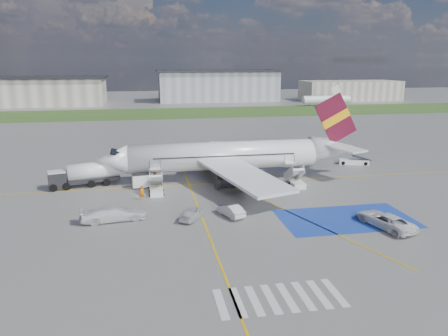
{
  "coord_description": "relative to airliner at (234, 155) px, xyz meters",
  "views": [
    {
      "loc": [
        -10.69,
        -44.56,
        16.36
      ],
      "look_at": [
        -1.24,
        6.53,
        3.5
      ],
      "focal_mm": 35.0,
      "sensor_mm": 36.0,
      "label": 1
    }
  ],
  "objects": [
    {
      "name": "ground",
      "position": [
        -1.51,
        -14.0,
        -3.39
      ],
      "size": [
        400.0,
        400.0,
        0.0
      ],
      "primitive_type": "plane",
      "color": "#60605E",
      "rests_on": "ground"
    },
    {
      "name": "grass_strip",
      "position": [
        -1.51,
        81.0,
        -3.39
      ],
      "size": [
        400.0,
        30.0,
        0.01
      ],
      "primitive_type": "cube",
      "color": "#2D4C1E",
      "rests_on": "ground"
    },
    {
      "name": "taxiway_line_main",
      "position": [
        -1.51,
        -2.0,
        -3.39
      ],
      "size": [
        120.0,
        0.2,
        0.01
      ],
      "primitive_type": "cube",
      "color": "gold",
      "rests_on": "ground"
    },
    {
      "name": "taxiway_line_cross",
      "position": [
        -6.51,
        -24.0,
        -3.39
      ],
      "size": [
        0.2,
        60.0,
        0.01
      ],
      "primitive_type": "cube",
      "color": "gold",
      "rests_on": "ground"
    },
    {
      "name": "taxiway_line_diag",
      "position": [
        -1.51,
        -2.0,
        -3.39
      ],
      "size": [
        20.71,
        56.45,
        0.01
      ],
      "primitive_type": "cube",
      "rotation": [
        0.0,
        0.0,
        0.35
      ],
      "color": "gold",
      "rests_on": "ground"
    },
    {
      "name": "staging_box",
      "position": [
        8.49,
        -18.0,
        -3.39
      ],
      "size": [
        14.0,
        8.0,
        0.01
      ],
      "primitive_type": "cube",
      "color": "#1A3A9E",
      "rests_on": "ground"
    },
    {
      "name": "crosswalk",
      "position": [
        -3.31,
        -32.0,
        -3.39
      ],
      "size": [
        9.0,
        4.0,
        0.01
      ],
      "color": "silver",
      "rests_on": "ground"
    },
    {
      "name": "terminal_west",
      "position": [
        -56.51,
        116.0,
        1.61
      ],
      "size": [
        60.0,
        22.0,
        10.0
      ],
      "primitive_type": "cube",
      "color": "gray",
      "rests_on": "ground"
    },
    {
      "name": "terminal_centre",
      "position": [
        18.49,
        121.0,
        2.61
      ],
      "size": [
        48.0,
        18.0,
        12.0
      ],
      "primitive_type": "cube",
      "color": "gray",
      "rests_on": "ground"
    },
    {
      "name": "terminal_east",
      "position": [
        73.49,
        114.0,
        0.61
      ],
      "size": [
        40.0,
        16.0,
        8.0
      ],
      "primitive_type": "cube",
      "color": "gray",
      "rests_on": "ground"
    },
    {
      "name": "airliner",
      "position": [
        0.0,
        0.0,
        0.0
      ],
      "size": [
        36.81,
        32.95,
        11.92
      ],
      "color": "white",
      "rests_on": "ground"
    },
    {
      "name": "airstairs_fwd",
      "position": [
        -11.01,
        -5.3,
        -2.77
      ],
      "size": [
        1.9,
        5.2,
        3.6
      ],
      "color": "white",
      "rests_on": "ground"
    },
    {
      "name": "airstairs_aft",
      "position": [
        7.49,
        -5.3,
        -2.77
      ],
      "size": [
        1.9,
        5.2,
        3.6
      ],
      "color": "white",
      "rests_on": "ground"
    },
    {
      "name": "fuel_tanker",
      "position": [
        -20.23,
        0.01,
        -2.09
      ],
      "size": [
        9.37,
        4.45,
        3.1
      ],
      "rotation": [
        0.0,
        0.0,
        0.23
      ],
      "color": "black",
      "rests_on": "ground"
    },
    {
      "name": "gpu_cart",
      "position": [
        -12.89,
        -2.19,
        -2.54
      ],
      "size": [
        2.47,
        1.8,
        1.9
      ],
      "rotation": [
        0.0,
        0.0,
        0.16
      ],
      "color": "white",
      "rests_on": "ground"
    },
    {
      "name": "belt_loader",
      "position": [
        21.01,
        5.18,
        -3.02
      ],
      "size": [
        5.21,
        3.06,
        1.5
      ],
      "rotation": [
        0.0,
        0.0,
        -0.31
      ],
      "color": "white",
      "rests_on": "ground"
    },
    {
      "name": "car_silver_a",
      "position": [
        -7.61,
        -15.18,
        -2.73
      ],
      "size": [
        3.39,
        4.13,
        1.33
      ],
      "primitive_type": "imported",
      "rotation": [
        0.0,
        0.0,
        2.58
      ],
      "color": "#B4B6BB",
      "rests_on": "ground"
    },
    {
      "name": "car_silver_b",
      "position": [
        -3.4,
        -14.91,
        -2.73
      ],
      "size": [
        2.76,
        4.27,
        1.33
      ],
      "primitive_type": "imported",
      "rotation": [
        0.0,
        0.0,
        3.51
      ],
      "color": "#B1B4B9",
      "rests_on": "ground"
    },
    {
      "name": "van_white_a",
      "position": [
        11.28,
        -20.89,
        -2.42
      ],
      "size": [
        3.6,
        5.6,
        1.94
      ],
      "primitive_type": "imported",
      "rotation": [
        0.0,
        0.0,
        3.4
      ],
      "color": "white",
      "rests_on": "ground"
    },
    {
      "name": "van_white_b",
      "position": [
        -15.73,
        -14.11,
        -2.39
      ],
      "size": [
        5.33,
        2.75,
        2.0
      ],
      "primitive_type": "imported",
      "rotation": [
        0.0,
        0.0,
        1.71
      ],
      "color": "silver",
      "rests_on": "ground"
    },
    {
      "name": "crew_fwd",
      "position": [
        -12.76,
        -7.5,
        -2.51
      ],
      "size": [
        0.69,
        0.49,
        1.76
      ],
      "primitive_type": "imported",
      "rotation": [
        0.0,
        0.0,
        0.12
      ],
      "color": "orange",
      "rests_on": "ground"
    },
    {
      "name": "crew_nose",
      "position": [
        -11.07,
        0.62,
        -2.54
      ],
      "size": [
        0.77,
        0.92,
        1.7
      ],
      "primitive_type": "imported",
      "rotation": [
        0.0,
        0.0,
        -1.4
      ],
      "color": "orange",
      "rests_on": "ground"
    },
    {
      "name": "crew_aft",
      "position": [
        3.93,
        -5.67,
        -2.44
      ],
      "size": [
        0.94,
        1.21,
        1.91
      ],
      "primitive_type": "imported",
      "rotation": [
        0.0,
        0.0,
        2.06
      ],
      "color": "#E8590C",
      "rests_on": "ground"
    }
  ]
}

